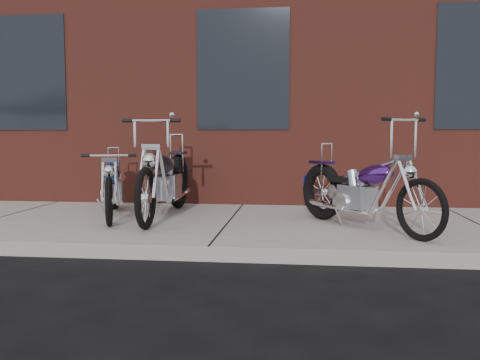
# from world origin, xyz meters

# --- Properties ---
(ground) EXTENTS (120.00, 120.00, 0.00)m
(ground) POSITION_xyz_m (0.00, 0.00, 0.00)
(ground) COLOR black
(ground) RESTS_ON ground
(sidewalk) EXTENTS (22.00, 3.00, 0.15)m
(sidewalk) POSITION_xyz_m (0.00, 1.50, 0.07)
(sidewalk) COLOR gray
(sidewalk) RESTS_ON ground
(building_brick) EXTENTS (22.00, 10.00, 8.00)m
(building_brick) POSITION_xyz_m (0.00, 8.00, 4.00)
(building_brick) COLOR maroon
(building_brick) RESTS_ON ground
(chopper_purple) EXTENTS (1.41, 1.83, 1.24)m
(chopper_purple) POSITION_xyz_m (1.58, 1.15, 0.55)
(chopper_purple) COLOR black
(chopper_purple) RESTS_ON sidewalk
(chopper_blue) EXTENTS (0.77, 1.97, 0.89)m
(chopper_blue) POSITION_xyz_m (-1.58, 1.67, 0.52)
(chopper_blue) COLOR black
(chopper_blue) RESTS_ON sidewalk
(chopper_third) EXTENTS (0.60, 2.47, 1.25)m
(chopper_third) POSITION_xyz_m (-0.88, 1.73, 0.60)
(chopper_third) COLOR black
(chopper_third) RESTS_ON sidewalk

